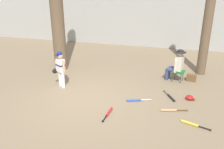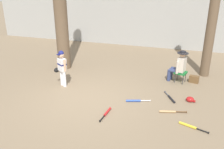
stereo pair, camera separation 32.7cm
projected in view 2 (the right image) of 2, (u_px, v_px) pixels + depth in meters
name	position (u px, v px, depth m)	size (l,w,h in m)	color
ground_plane	(86.00, 99.00, 7.59)	(60.00, 60.00, 0.00)	#7F6B51
concrete_back_wall	(137.00, 18.00, 13.31)	(18.00, 0.36, 3.16)	#9E9E99
tree_behind_spectator	(212.00, 22.00, 8.73)	(0.56, 0.56, 4.79)	brown
young_ballplayer	(62.00, 66.00, 8.29)	(0.61, 0.37, 1.31)	white
folding_stool	(181.00, 73.00, 8.72)	(0.49, 0.49, 0.41)	#196B2D
seated_spectator	(179.00, 65.00, 8.67)	(0.68, 0.53, 1.20)	navy
handbag_beside_stool	(194.00, 79.00, 8.78)	(0.34, 0.18, 0.26)	brown
bat_wood_tan	(170.00, 112.00, 6.81)	(0.77, 0.26, 0.07)	tan
bat_blue_youth	(135.00, 101.00, 7.42)	(0.75, 0.30, 0.07)	#2347AD
bat_black_composite	(171.00, 98.00, 7.58)	(0.43, 0.71, 0.07)	black
bat_yellow_trainer	(190.00, 126.00, 6.13)	(0.75, 0.31, 0.07)	yellow
bat_red_barrel	(107.00, 113.00, 6.75)	(0.11, 0.75, 0.07)	red
batting_helmet_red	(190.00, 99.00, 7.42)	(0.29, 0.22, 0.17)	#A81919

